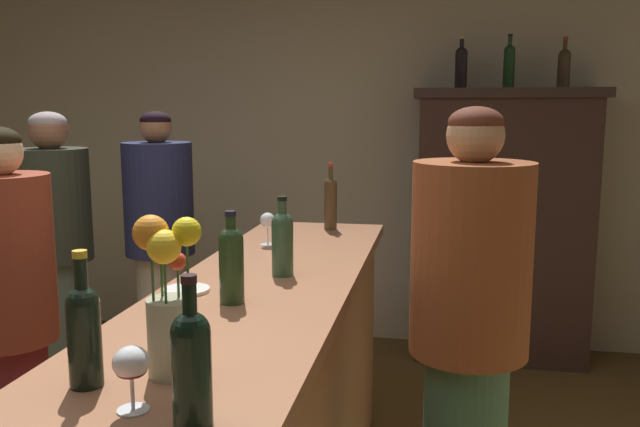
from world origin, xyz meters
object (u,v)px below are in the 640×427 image
at_px(display_bottle_midleft, 509,64).
at_px(wine_bottle_riesling, 191,362).
at_px(wine_bottle_chardonnay, 84,329).
at_px(wine_glass_mid, 131,366).
at_px(cheese_plate, 186,290).
at_px(display_bottle_left, 461,65).
at_px(patron_in_grey, 10,325).
at_px(wine_bottle_pinot, 282,240).
at_px(display_bottle_center, 564,66).
at_px(wine_bottle_malbec, 331,201).
at_px(patron_tall, 56,250).
at_px(patron_in_navy, 160,245).
at_px(wine_glass_front, 268,222).
at_px(display_cabinet, 503,222).
at_px(flower_arrangement, 169,298).
at_px(bartender, 468,341).
at_px(wine_bottle_syrah, 231,261).

bearing_deg(display_bottle_midleft, wine_bottle_riesling, -104.89).
height_order(wine_bottle_chardonnay, wine_glass_mid, wine_bottle_chardonnay).
bearing_deg(cheese_plate, display_bottle_left, 68.50).
bearing_deg(patron_in_grey, wine_bottle_pinot, 6.11).
relative_size(display_bottle_left, display_bottle_center, 1.05).
relative_size(wine_bottle_malbec, patron_tall, 0.20).
relative_size(patron_in_navy, patron_in_grey, 1.03).
height_order(wine_glass_mid, cheese_plate, wine_glass_mid).
relative_size(cheese_plate, display_bottle_center, 0.50).
bearing_deg(wine_glass_front, display_cabinet, 53.77).
bearing_deg(display_bottle_left, patron_in_navy, -150.40).
bearing_deg(flower_arrangement, display_cabinet, 71.72).
bearing_deg(bartender, wine_glass_front, -32.55).
relative_size(wine_bottle_pinot, display_bottle_left, 0.90).
bearing_deg(wine_glass_mid, cheese_plate, 104.80).
xyz_separation_m(wine_bottle_malbec, bartender, (0.64, -1.10, -0.29)).
bearing_deg(cheese_plate, display_bottle_center, 56.67).
height_order(wine_bottle_chardonnay, flower_arrangement, flower_arrangement).
distance_m(display_bottle_left, display_bottle_midleft, 0.29).
bearing_deg(display_bottle_midleft, wine_glass_mid, -107.33).
bearing_deg(patron_in_grey, wine_bottle_malbec, 43.33).
bearing_deg(wine_bottle_malbec, flower_arrangement, -91.61).
height_order(wine_glass_front, display_bottle_midleft, display_bottle_midleft).
xyz_separation_m(display_bottle_center, patron_tall, (-2.77, -1.17, -1.02)).
height_order(display_bottle_left, display_bottle_midleft, display_bottle_midleft).
xyz_separation_m(wine_glass_mid, flower_arrangement, (0.01, 0.18, 0.09)).
height_order(wine_bottle_pinot, wine_glass_mid, wine_bottle_pinot).
relative_size(wine_glass_mid, display_bottle_center, 0.44).
bearing_deg(patron_tall, display_bottle_center, 76.62).
height_order(wine_bottle_pinot, cheese_plate, wine_bottle_pinot).
distance_m(display_bottle_center, patron_in_navy, 2.66).
distance_m(flower_arrangement, display_bottle_center, 3.36).
relative_size(wine_bottle_syrah, display_bottle_center, 0.94).
relative_size(wine_bottle_malbec, wine_glass_front, 2.29).
distance_m(display_cabinet, wine_bottle_chardonnay, 3.32).
bearing_deg(patron_in_grey, flower_arrangement, -43.57).
bearing_deg(wine_bottle_malbec, wine_glass_front, -116.07).
relative_size(wine_glass_front, patron_tall, 0.09).
bearing_deg(bartender, patron_in_grey, 7.42).
relative_size(display_cabinet, wine_bottle_chardonnay, 5.87).
bearing_deg(wine_bottle_chardonnay, wine_bottle_riesling, -23.54).
xyz_separation_m(wine_bottle_pinot, patron_in_navy, (-0.99, 1.15, -0.29)).
xyz_separation_m(wine_bottle_chardonnay, flower_arrangement, (0.16, 0.08, 0.05)).
distance_m(display_bottle_midleft, display_bottle_center, 0.33).
relative_size(flower_arrangement, patron_in_grey, 0.23).
relative_size(wine_bottle_malbec, display_bottle_midleft, 1.01).
bearing_deg(patron_in_navy, wine_bottle_riesling, -25.27).
distance_m(display_cabinet, flower_arrangement, 3.19).
distance_m(display_bottle_midleft, patron_in_navy, 2.39).
distance_m(wine_bottle_pinot, bartender, 0.73).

